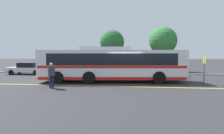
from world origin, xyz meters
TOP-DOWN VIEW (x-y plane):
  - ground_plane at (0.00, 0.00)m, footprint 220.00×220.00m
  - lane_strip_0 at (-1.18, -1.96)m, footprint 31.85×0.20m
  - curb_strip at (-1.18, 6.56)m, footprint 39.85×0.36m
  - transit_bus at (-1.19, 0.23)m, footprint 12.34×3.79m
  - parked_car_0 at (-11.92, 5.02)m, footprint 4.83×1.97m
  - parked_car_1 at (-5.38, 5.14)m, footprint 4.97×2.15m
  - parked_car_2 at (1.32, 5.03)m, footprint 4.59×1.95m
  - pedestrian_0 at (-4.89, -3.21)m, footprint 0.46×0.44m
  - bus_stop_sign at (6.02, -0.22)m, footprint 0.07×0.40m
  - tree_0 at (-2.41, 10.52)m, footprint 3.44×3.44m
  - tree_1 at (4.68, 10.76)m, footprint 3.84×3.84m

SIDE VIEW (x-z plane):
  - ground_plane at x=0.00m, z-range 0.00..0.00m
  - lane_strip_0 at x=-1.18m, z-range 0.00..0.01m
  - curb_strip at x=-1.18m, z-range 0.00..0.15m
  - parked_car_2 at x=1.32m, z-range 0.00..1.40m
  - parked_car_0 at x=-11.92m, z-range 0.00..1.41m
  - parked_car_1 at x=-5.38m, z-range 0.03..1.38m
  - pedestrian_0 at x=-4.89m, z-range 0.12..1.86m
  - bus_stop_sign at x=6.02m, z-range 0.30..2.52m
  - transit_bus at x=-1.19m, z-range 0.06..2.98m
  - tree_0 at x=-2.41m, z-range 1.21..7.09m
  - tree_1 at x=4.68m, z-range 1.18..7.41m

